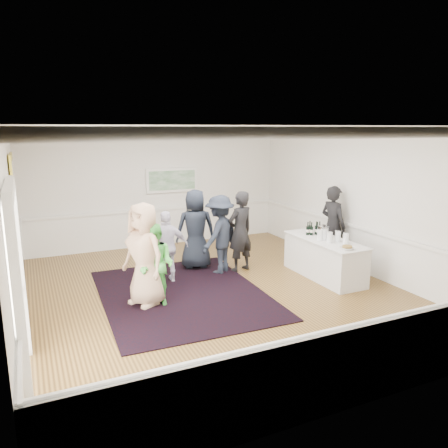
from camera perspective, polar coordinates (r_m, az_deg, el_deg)
name	(u,v)px	position (r m, az deg, el deg)	size (l,w,h in m)	color
floor	(217,292)	(8.73, -0.95, -8.88)	(8.00, 8.00, 0.00)	olive
ceiling	(216,127)	(8.14, -1.04, 12.61)	(7.00, 8.00, 0.02)	white
wall_left	(13,230)	(7.63, -25.86, -0.75)	(0.02, 8.00, 3.20)	white
wall_right	(360,200)	(10.18, 17.39, 2.97)	(0.02, 8.00, 3.20)	white
wall_back	(158,187)	(12.01, -8.68, 4.76)	(7.00, 0.02, 3.20)	white
wall_front	(364,276)	(5.00, 17.80, -6.54)	(7.00, 0.02, 3.20)	white
wainscoting	(217,268)	(8.57, -0.97, -5.76)	(7.00, 8.00, 1.00)	white
mirror	(16,205)	(8.87, -25.56, 2.29)	(0.05, 1.25, 1.85)	yellow
doorway	(17,278)	(5.83, -25.40, -6.35)	(0.10, 1.78, 2.56)	white
landscape_painting	(172,180)	(12.06, -6.80, 5.71)	(1.44, 0.06, 0.66)	white
area_rug	(182,293)	(8.68, -5.49, -9.02)	(3.02, 3.97, 0.02)	black
serving_table	(324,258)	(9.70, 12.95, -4.36)	(0.79, 2.08, 0.84)	silver
bartender	(333,226)	(10.51, 14.03, -0.22)	(0.69, 0.45, 1.88)	black
guest_tan	(144,254)	(8.00, -10.39, -3.94)	(0.93, 0.60, 1.90)	tan
guest_green	(156,265)	(8.01, -8.93, -5.29)	(0.74, 0.57, 1.51)	#56D153
guest_lilac	(167,247)	(9.14, -7.43, -2.99)	(0.89, 0.37, 1.52)	silver
guest_dark_a	(220,234)	(9.64, -0.55, -1.37)	(1.13, 0.65, 1.75)	#1C222E
guest_dark_b	(240,231)	(9.76, 2.14, -0.98)	(0.66, 0.44, 1.82)	black
guest_navy	(196,229)	(9.98, -3.74, -0.66)	(0.90, 0.58, 1.83)	#1C222E
wine_bottles	(314,228)	(9.93, 11.64, -0.49)	(0.35, 0.20, 0.31)	black
juice_pitchers	(331,236)	(9.40, 13.85, -1.55)	(0.41, 0.60, 0.24)	#8AC145
ice_bucket	(323,232)	(9.79, 12.79, -0.97)	(0.26, 0.26, 0.24)	silver
nut_bowl	(347,248)	(8.90, 15.79, -3.00)	(0.25, 0.25, 0.08)	white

